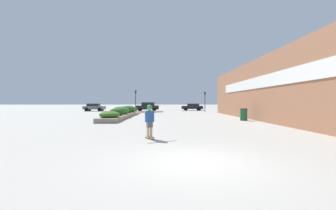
{
  "coord_description": "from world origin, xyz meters",
  "views": [
    {
      "loc": [
        -0.84,
        -6.21,
        1.66
      ],
      "look_at": [
        -0.64,
        11.29,
        1.44
      ],
      "focal_mm": 24.0,
      "sensor_mm": 36.0,
      "label": 1
    }
  ],
  "objects_px": {
    "trash_bin": "(244,114)",
    "car_leftmost": "(255,107)",
    "car_center_left": "(148,107)",
    "car_center_right": "(192,107)",
    "traffic_light_right": "(205,98)",
    "skateboarder": "(150,117)",
    "car_rightmost": "(94,107)",
    "traffic_light_left": "(136,97)",
    "skateboard": "(150,137)"
  },
  "relations": [
    {
      "from": "car_center_left",
      "to": "trash_bin",
      "type": "bearing_deg",
      "value": -154.28
    },
    {
      "from": "skateboarder",
      "to": "car_center_left",
      "type": "xyz_separation_m",
      "value": [
        -2.61,
        31.63,
        -0.14
      ]
    },
    {
      "from": "car_rightmost",
      "to": "traffic_light_right",
      "type": "xyz_separation_m",
      "value": [
        19.87,
        -3.6,
        1.58
      ]
    },
    {
      "from": "car_leftmost",
      "to": "car_rightmost",
      "type": "bearing_deg",
      "value": 92.78
    },
    {
      "from": "skateboard",
      "to": "car_rightmost",
      "type": "xyz_separation_m",
      "value": [
        -12.44,
        31.43,
        0.68
      ]
    },
    {
      "from": "skateboard",
      "to": "car_center_left",
      "type": "bearing_deg",
      "value": 65.34
    },
    {
      "from": "car_rightmost",
      "to": "traffic_light_right",
      "type": "bearing_deg",
      "value": 79.74
    },
    {
      "from": "trash_bin",
      "to": "car_center_left",
      "type": "height_order",
      "value": "car_center_left"
    },
    {
      "from": "car_center_left",
      "to": "car_center_right",
      "type": "relative_size",
      "value": 1.02
    },
    {
      "from": "trash_bin",
      "to": "traffic_light_right",
      "type": "relative_size",
      "value": 0.32
    },
    {
      "from": "traffic_light_right",
      "to": "car_leftmost",
      "type": "bearing_deg",
      "value": 25.82
    },
    {
      "from": "skateboard",
      "to": "trash_bin",
      "type": "relative_size",
      "value": 0.61
    },
    {
      "from": "car_center_right",
      "to": "traffic_light_left",
      "type": "relative_size",
      "value": 1.13
    },
    {
      "from": "car_center_left",
      "to": "car_center_right",
      "type": "height_order",
      "value": "car_center_left"
    },
    {
      "from": "car_leftmost",
      "to": "car_center_right",
      "type": "distance_m",
      "value": 11.94
    },
    {
      "from": "car_center_left",
      "to": "traffic_light_left",
      "type": "height_order",
      "value": "traffic_light_left"
    },
    {
      "from": "car_center_left",
      "to": "car_center_right",
      "type": "xyz_separation_m",
      "value": [
        8.71,
        2.95,
        -0.1
      ]
    },
    {
      "from": "car_center_right",
      "to": "traffic_light_left",
      "type": "height_order",
      "value": "traffic_light_left"
    },
    {
      "from": "car_rightmost",
      "to": "traffic_light_left",
      "type": "xyz_separation_m",
      "value": [
        8.03,
        -2.94,
        1.76
      ]
    },
    {
      "from": "skateboarder",
      "to": "car_center_right",
      "type": "height_order",
      "value": "skateboarder"
    },
    {
      "from": "car_center_right",
      "to": "traffic_light_left",
      "type": "distance_m",
      "value": 12.27
    },
    {
      "from": "car_leftmost",
      "to": "car_center_right",
      "type": "bearing_deg",
      "value": 81.95
    },
    {
      "from": "skateboard",
      "to": "car_center_right",
      "type": "bearing_deg",
      "value": 50.63
    },
    {
      "from": "traffic_light_right",
      "to": "traffic_light_left",
      "type": "bearing_deg",
      "value": 176.84
    },
    {
      "from": "car_leftmost",
      "to": "trash_bin",
      "type": "bearing_deg",
      "value": 156.11
    },
    {
      "from": "traffic_light_right",
      "to": "car_center_right",
      "type": "bearing_deg",
      "value": 101.25
    },
    {
      "from": "skateboarder",
      "to": "traffic_light_left",
      "type": "height_order",
      "value": "traffic_light_left"
    },
    {
      "from": "skateboard",
      "to": "trash_bin",
      "type": "xyz_separation_m",
      "value": [
        7.79,
        10.03,
        0.47
      ]
    },
    {
      "from": "car_center_right",
      "to": "skateboard",
      "type": "bearing_deg",
      "value": 170.0
    },
    {
      "from": "car_center_left",
      "to": "car_center_right",
      "type": "distance_m",
      "value": 9.19
    },
    {
      "from": "car_leftmost",
      "to": "traffic_light_left",
      "type": "bearing_deg",
      "value": 101.19
    },
    {
      "from": "skateboarder",
      "to": "car_center_left",
      "type": "bearing_deg",
      "value": 65.34
    },
    {
      "from": "car_leftmost",
      "to": "car_center_right",
      "type": "xyz_separation_m",
      "value": [
        -11.83,
        1.67,
        -0.05
      ]
    },
    {
      "from": "traffic_light_left",
      "to": "traffic_light_right",
      "type": "distance_m",
      "value": 11.87
    },
    {
      "from": "traffic_light_left",
      "to": "traffic_light_right",
      "type": "xyz_separation_m",
      "value": [
        11.85,
        -0.65,
        -0.18
      ]
    },
    {
      "from": "car_center_left",
      "to": "traffic_light_right",
      "type": "xyz_separation_m",
      "value": [
        10.05,
        -3.8,
        1.5
      ]
    },
    {
      "from": "skateboarder",
      "to": "car_center_right",
      "type": "xyz_separation_m",
      "value": [
        6.1,
        34.57,
        -0.24
      ]
    },
    {
      "from": "trash_bin",
      "to": "car_center_right",
      "type": "distance_m",
      "value": 24.6
    },
    {
      "from": "trash_bin",
      "to": "car_center_left",
      "type": "xyz_separation_m",
      "value": [
        -10.4,
        21.6,
        0.29
      ]
    },
    {
      "from": "trash_bin",
      "to": "car_leftmost",
      "type": "height_order",
      "value": "car_leftmost"
    },
    {
      "from": "traffic_light_right",
      "to": "trash_bin",
      "type": "bearing_deg",
      "value": -88.85
    },
    {
      "from": "car_center_right",
      "to": "car_rightmost",
      "type": "bearing_deg",
      "value": 99.64
    },
    {
      "from": "car_leftmost",
      "to": "car_center_left",
      "type": "xyz_separation_m",
      "value": [
        -20.53,
        -1.28,
        0.05
      ]
    },
    {
      "from": "traffic_light_right",
      "to": "skateboarder",
      "type": "bearing_deg",
      "value": -104.96
    },
    {
      "from": "skateboarder",
      "to": "car_leftmost",
      "type": "bearing_deg",
      "value": 32.05
    },
    {
      "from": "skateboarder",
      "to": "traffic_light_right",
      "type": "height_order",
      "value": "traffic_light_right"
    },
    {
      "from": "trash_bin",
      "to": "car_rightmost",
      "type": "xyz_separation_m",
      "value": [
        -20.23,
        21.39,
        0.21
      ]
    },
    {
      "from": "trash_bin",
      "to": "traffic_light_right",
      "type": "bearing_deg",
      "value": 91.15
    },
    {
      "from": "traffic_light_left",
      "to": "car_rightmost",
      "type": "bearing_deg",
      "value": 159.87
    },
    {
      "from": "car_center_right",
      "to": "traffic_light_left",
      "type": "bearing_deg",
      "value": 120.1
    }
  ]
}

